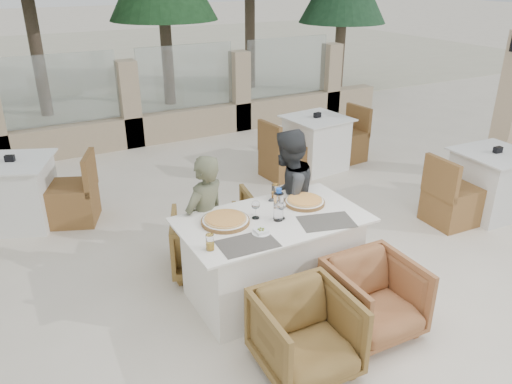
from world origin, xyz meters
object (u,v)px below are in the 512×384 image
armchair_far_left (206,242)px  armchair_near_right (374,298)px  olive_dish (261,231)px  wine_glass_near (281,209)px  dining_table (272,257)px  diner_left (206,222)px  bg_table_a (17,193)px  armchair_near_left (306,334)px  pizza_left (225,220)px  bg_table_b (316,143)px  beer_glass_left (210,242)px  pizza_right (305,201)px  water_bottle (279,204)px  bg_table_c (491,183)px  diner_right (287,198)px  wine_glass_centre (256,208)px  armchair_far_right (279,217)px  beer_glass_right (275,192)px

armchair_far_left → armchair_near_right: size_ratio=0.97×
olive_dish → armchair_far_left: bearing=99.0°
wine_glass_near → armchair_near_right: wine_glass_near is taller
dining_table → diner_left: bearing=133.1°
bg_table_a → armchair_near_left: bearing=-43.2°
pizza_left → bg_table_b: (2.54, 2.30, -0.41)m
beer_glass_left → bg_table_b: (2.82, 2.63, -0.45)m
armchair_near_left → bg_table_a: (-1.60, 3.49, 0.07)m
pizza_right → armchair_near_left: bearing=-122.4°
bg_table_b → pizza_right: bearing=-132.6°
pizza_right → water_bottle: size_ratio=1.25×
bg_table_c → olive_dish: bearing=-170.8°
armchair_far_left → bg_table_b: bg_table_b is taller
beer_glass_left → diner_left: size_ratio=0.10×
diner_right → bg_table_c: size_ratio=0.83×
pizza_left → olive_dish: (0.17, -0.30, -0.00)m
wine_glass_centre → armchair_near_right: size_ratio=0.27×
wine_glass_centre → wine_glass_near: bearing=-30.3°
pizza_right → bg_table_b: pizza_right is taller
wine_glass_near → diner_right: 0.63m
pizza_left → armchair_near_right: (0.86, -0.93, -0.49)m
wine_glass_centre → armchair_far_right: size_ratio=0.26×
pizza_left → bg_table_a: (-1.46, 2.45, -0.41)m
pizza_left → wine_glass_near: size_ratio=2.21×
pizza_right → armchair_far_right: 0.80m
pizza_left → diner_left: size_ratio=0.32×
pizza_left → armchair_far_right: (0.91, 0.62, -0.48)m
diner_right → bg_table_a: bearing=-68.1°
wine_glass_near → beer_glass_left: (-0.74, -0.18, -0.03)m
wine_glass_near → beer_glass_left: size_ratio=1.45×
armchair_far_right → bg_table_c: (2.59, -0.55, 0.07)m
water_bottle → bg_table_b: water_bottle is taller
beer_glass_right → wine_glass_near: bearing=-113.2°
dining_table → wine_glass_near: size_ratio=8.70×
armchair_far_left → armchair_far_right: size_ratio=0.94×
dining_table → armchair_near_left: 0.95m
beer_glass_right → armchair_near_left: size_ratio=0.21×
dining_table → bg_table_b: bearing=48.4°
olive_dish → beer_glass_left: bearing=-175.5°
pizza_right → olive_dish: size_ratio=3.31×
beer_glass_right → bg_table_c: 2.94m
armchair_far_left → diner_right: 0.89m
armchair_far_right → diner_left: 1.04m
wine_glass_near → armchair_far_left: (-0.41, 0.71, -0.56)m
armchair_near_left → wine_glass_centre: bearing=85.3°
pizza_left → armchair_near_right: 1.36m
wine_glass_near → pizza_right: bearing=23.9°
pizza_right → olive_dish: pizza_right is taller
armchair_near_right → armchair_far_left: bearing=120.3°
beer_glass_right → armchair_near_left: beer_glass_right is taller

